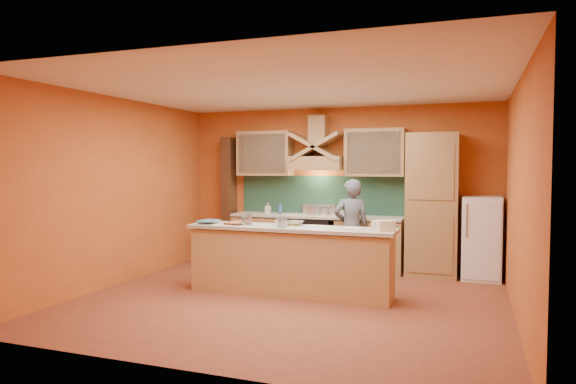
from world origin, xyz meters
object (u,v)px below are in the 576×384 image
(stove, at_px, (316,242))
(person, at_px, (351,228))
(kitchen_scale, at_px, (281,224))
(fridge, at_px, (481,238))
(mixing_bowl, at_px, (295,223))

(stove, relative_size, person, 0.57)
(kitchen_scale, bearing_deg, fridge, 57.82)
(stove, xyz_separation_m, mixing_bowl, (0.21, -1.74, 0.53))
(stove, bearing_deg, kitchen_scale, -87.02)
(person, xyz_separation_m, kitchen_scale, (-0.63, -1.55, 0.21))
(stove, bearing_deg, mixing_bowl, -83.18)
(stove, relative_size, mixing_bowl, 3.55)
(person, height_order, kitchen_scale, person)
(person, distance_m, mixing_bowl, 1.39)
(fridge, xyz_separation_m, mixing_bowl, (-2.49, -1.74, 0.33))
(person, bearing_deg, kitchen_scale, 46.49)
(fridge, relative_size, kitchen_scale, 11.02)
(person, xyz_separation_m, mixing_bowl, (-0.53, -1.27, 0.19))
(stove, bearing_deg, fridge, 0.00)
(person, bearing_deg, fridge, 171.95)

